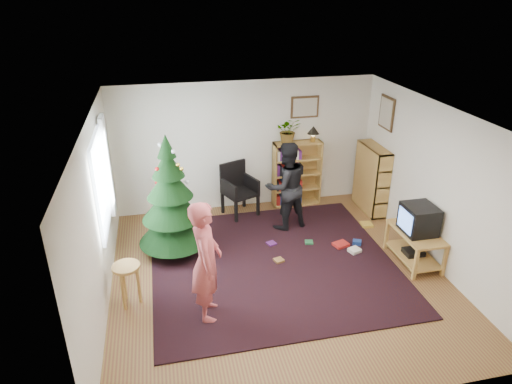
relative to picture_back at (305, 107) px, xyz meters
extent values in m
plane|color=brown|center=(-1.15, -2.48, -1.95)|extent=(5.00, 5.00, 0.00)
plane|color=white|center=(-1.15, -2.48, 0.55)|extent=(5.00, 5.00, 0.00)
cube|color=silver|center=(-1.15, 0.02, -0.70)|extent=(5.00, 0.02, 2.50)
cube|color=silver|center=(-1.15, -4.97, -0.70)|extent=(5.00, 0.02, 2.50)
cube|color=silver|center=(-3.65, -2.48, -0.70)|extent=(0.02, 5.00, 2.50)
cube|color=silver|center=(1.35, -2.48, -0.70)|extent=(0.02, 5.00, 2.50)
cube|color=black|center=(-1.15, -2.17, -1.94)|extent=(3.80, 3.60, 0.02)
cube|color=silver|center=(-3.62, -1.88, -0.45)|extent=(0.04, 1.20, 1.40)
cube|color=white|center=(-3.58, -1.18, -0.45)|extent=(0.06, 0.35, 1.60)
cube|color=#4C3319|center=(0.00, 0.00, 0.00)|extent=(0.55, 0.03, 0.42)
cube|color=beige|center=(0.00, 0.00, 0.00)|extent=(0.47, 0.01, 0.34)
cube|color=#4C3319|center=(1.33, -0.73, 0.00)|extent=(0.03, 0.50, 0.60)
cube|color=beige|center=(1.33, -0.73, 0.00)|extent=(0.01, 0.42, 0.52)
cylinder|color=#3F2816|center=(-2.67, -1.48, -1.84)|extent=(0.11, 0.11, 0.22)
cone|color=black|center=(-2.67, -1.48, -1.41)|extent=(1.13, 1.13, 0.64)
cone|color=black|center=(-2.67, -1.48, -1.03)|extent=(0.95, 0.95, 0.57)
cone|color=black|center=(-2.67, -1.48, -0.68)|extent=(0.73, 0.73, 0.50)
cone|color=black|center=(-2.67, -1.48, -0.36)|extent=(0.51, 0.51, 0.44)
cone|color=black|center=(-2.67, -1.48, -0.08)|extent=(0.29, 0.29, 0.36)
cube|color=#B0873E|center=(-0.15, -0.14, -1.30)|extent=(0.95, 0.30, 1.30)
cube|color=#B0873E|center=(-0.15, -0.14, -0.66)|extent=(0.95, 0.30, 0.03)
cube|color=#B0873E|center=(1.19, -0.69, -1.30)|extent=(0.30, 0.95, 1.30)
cube|color=#B0873E|center=(1.19, -0.69, -0.66)|extent=(0.30, 0.95, 0.03)
cube|color=#B0873E|center=(1.07, -2.60, -1.42)|extent=(0.55, 0.98, 0.04)
cube|color=#B0873E|center=(0.83, -3.06, -1.69)|extent=(0.05, 0.05, 0.51)
cube|color=#B0873E|center=(1.31, -3.06, -1.69)|extent=(0.05, 0.05, 0.51)
cube|color=#B0873E|center=(0.83, -2.14, -1.69)|extent=(0.05, 0.05, 0.51)
cube|color=#B0873E|center=(1.31, -2.14, -1.69)|extent=(0.05, 0.05, 0.51)
cube|color=#B0873E|center=(1.07, -2.60, -1.83)|extent=(0.51, 0.94, 0.03)
cube|color=black|center=(1.07, -2.60, -1.77)|extent=(0.30, 0.25, 0.08)
cube|color=black|center=(1.07, -2.60, -1.18)|extent=(0.46, 0.51, 0.45)
cube|color=#5484E5|center=(0.83, -2.60, -1.18)|extent=(0.01, 0.40, 0.32)
cube|color=black|center=(-1.35, -0.39, -1.50)|extent=(0.72, 0.72, 0.05)
cube|color=black|center=(-1.35, -0.13, -1.21)|extent=(0.53, 0.25, 0.55)
cube|color=black|center=(-1.59, -0.63, -1.72)|extent=(0.07, 0.07, 0.45)
cube|color=black|center=(-1.10, -0.63, -1.72)|extent=(0.07, 0.07, 0.45)
cube|color=black|center=(-1.59, -0.14, -1.72)|extent=(0.07, 0.07, 0.45)
cube|color=black|center=(-1.10, -0.14, -1.72)|extent=(0.07, 0.07, 0.45)
cylinder|color=#B0873E|center=(-3.35, -2.71, -1.34)|extent=(0.38, 0.38, 0.04)
cylinder|color=#B0873E|center=(-3.21, -2.71, -1.66)|extent=(0.05, 0.05, 0.59)
cylinder|color=#B0873E|center=(-3.42, -2.59, -1.66)|extent=(0.05, 0.05, 0.59)
cylinder|color=#B0873E|center=(-3.42, -2.83, -1.66)|extent=(0.05, 0.05, 0.59)
imported|color=#B5484B|center=(-2.30, -3.18, -1.10)|extent=(0.47, 0.66, 1.69)
imported|color=black|center=(-0.64, -1.05, -1.13)|extent=(0.92, 0.79, 1.63)
imported|color=gray|center=(-0.35, -0.14, -0.40)|extent=(0.49, 0.44, 0.50)
cylinder|color=#A57F33|center=(0.15, -0.14, -0.60)|extent=(0.10, 0.10, 0.10)
sphere|color=#FFD88C|center=(0.15, -0.14, -0.50)|extent=(0.10, 0.10, 0.10)
cone|color=black|center=(0.15, -0.14, -0.42)|extent=(0.23, 0.23, 0.15)
cube|color=#A51E19|center=(0.11, -1.93, -1.91)|extent=(0.20, 0.20, 0.08)
cube|color=navy|center=(0.40, -1.94, -1.91)|extent=(0.20, 0.20, 0.08)
cube|color=#1E592D|center=(-0.39, -1.73, -1.91)|extent=(0.20, 0.20, 0.08)
cube|color=gold|center=(0.85, -1.35, -1.91)|extent=(0.20, 0.20, 0.08)
cube|color=brown|center=(-1.05, -2.16, -1.91)|extent=(0.20, 0.20, 0.08)
cube|color=beige|center=(0.26, -2.16, -1.91)|extent=(0.20, 0.20, 0.08)
cube|color=#4C1959|center=(-1.03, -1.62, -1.91)|extent=(0.20, 0.20, 0.08)
camera|label=1|loc=(-2.73, -8.14, 2.17)|focal=32.00mm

